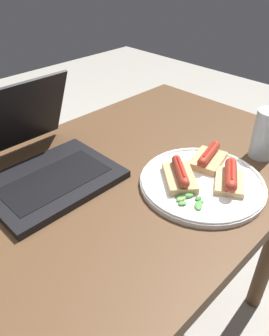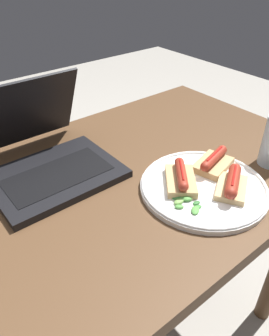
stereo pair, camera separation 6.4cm
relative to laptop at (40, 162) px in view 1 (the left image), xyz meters
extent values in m
cube|color=#4C331E|center=(0.02, -0.14, -0.06)|extent=(1.35, 0.68, 0.04)
cylinder|color=#4C331E|center=(0.61, 0.12, -0.43)|extent=(0.06, 0.06, 0.72)
cube|color=black|center=(0.00, -0.04, -0.03)|extent=(0.30, 0.22, 0.02)
cube|color=black|center=(0.00, -0.06, -0.02)|extent=(0.25, 0.12, 0.00)
cube|color=black|center=(0.00, 0.11, 0.08)|extent=(0.30, 0.09, 0.20)
cube|color=black|center=(0.00, 0.11, 0.08)|extent=(0.27, 0.08, 0.17)
cylinder|color=white|center=(0.25, -0.30, -0.03)|extent=(0.29, 0.29, 0.01)
torus|color=white|center=(0.25, -0.30, -0.03)|extent=(0.29, 0.29, 0.01)
cube|color=tan|center=(0.21, -0.26, -0.02)|extent=(0.12, 0.13, 0.02)
cylinder|color=maroon|center=(0.21, -0.26, 0.00)|extent=(0.08, 0.09, 0.02)
sphere|color=maroon|center=(0.18, -0.30, 0.00)|extent=(0.02, 0.02, 0.02)
sphere|color=maroon|center=(0.24, -0.23, 0.00)|extent=(0.02, 0.02, 0.02)
cylinder|color=red|center=(0.21, -0.26, 0.01)|extent=(0.06, 0.07, 0.01)
cube|color=tan|center=(0.28, -0.35, -0.02)|extent=(0.12, 0.11, 0.01)
cylinder|color=maroon|center=(0.28, -0.35, 0.00)|extent=(0.09, 0.07, 0.03)
sphere|color=maroon|center=(0.32, -0.33, 0.00)|extent=(0.03, 0.03, 0.03)
sphere|color=maroon|center=(0.24, -0.37, 0.00)|extent=(0.03, 0.03, 0.03)
cylinder|color=red|center=(0.28, -0.35, 0.01)|extent=(0.07, 0.05, 0.01)
cube|color=tan|center=(0.32, -0.27, -0.02)|extent=(0.11, 0.09, 0.02)
cylinder|color=maroon|center=(0.32, -0.27, 0.00)|extent=(0.10, 0.05, 0.02)
sphere|color=maroon|center=(0.36, -0.25, 0.00)|extent=(0.02, 0.02, 0.02)
sphere|color=maroon|center=(0.27, -0.28, 0.00)|extent=(0.02, 0.02, 0.02)
cylinder|color=red|center=(0.32, -0.27, 0.01)|extent=(0.08, 0.02, 0.01)
ellipsoid|color=#4C8E3D|center=(0.17, -0.35, -0.02)|extent=(0.03, 0.03, 0.01)
ellipsoid|color=#2D662D|center=(0.19, -0.33, -0.03)|extent=(0.02, 0.01, 0.00)
ellipsoid|color=#387A33|center=(0.18, -0.34, -0.03)|extent=(0.02, 0.02, 0.00)
ellipsoid|color=#2D662D|center=(0.16, -0.30, -0.03)|extent=(0.02, 0.03, 0.01)
ellipsoid|color=#4C8E3D|center=(0.15, -0.32, -0.02)|extent=(0.02, 0.02, 0.01)
ellipsoid|color=#709E4C|center=(0.16, -0.31, -0.02)|extent=(0.03, 0.02, 0.01)
ellipsoid|color=#2D662D|center=(0.17, -0.29, -0.02)|extent=(0.03, 0.03, 0.01)
ellipsoid|color=#387A33|center=(0.17, -0.30, -0.02)|extent=(0.03, 0.03, 0.01)
ellipsoid|color=#4C8E3D|center=(0.18, -0.31, -0.02)|extent=(0.03, 0.03, 0.01)
cylinder|color=silver|center=(0.47, -0.34, 0.03)|extent=(0.06, 0.06, 0.13)
camera|label=1|loc=(-0.30, -0.62, 0.44)|focal=35.00mm
camera|label=2|loc=(-0.25, -0.66, 0.44)|focal=35.00mm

